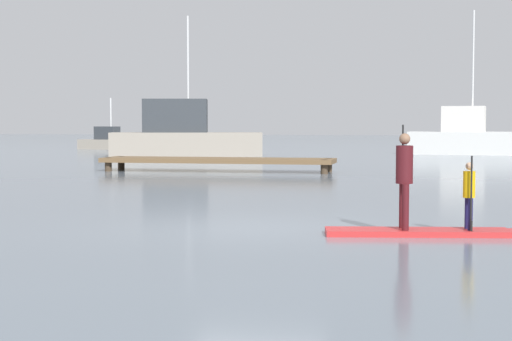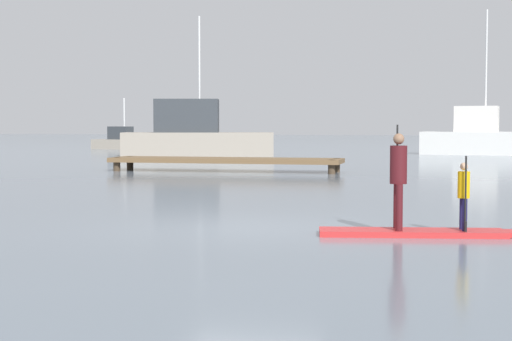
% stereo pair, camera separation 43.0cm
% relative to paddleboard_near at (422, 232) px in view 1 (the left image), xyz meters
% --- Properties ---
extents(ground_plane, '(240.00, 240.00, 0.00)m').
position_rel_paddleboard_near_xyz_m(ground_plane, '(-3.01, 0.30, -0.05)').
color(ground_plane, slate).
extents(paddleboard_near, '(3.38, 1.19, 0.10)m').
position_rel_paddleboard_near_xyz_m(paddleboard_near, '(0.00, 0.00, 0.00)').
color(paddleboard_near, red).
rests_on(paddleboard_near, ground).
extents(paddler_adult, '(0.34, 0.51, 1.80)m').
position_rel_paddleboard_near_xyz_m(paddler_adult, '(-0.31, -0.04, 1.00)').
color(paddler_adult, '#4C1419').
rests_on(paddler_adult, paddleboard_near).
extents(paddler_child_solo, '(0.23, 0.40, 1.28)m').
position_rel_paddleboard_near_xyz_m(paddler_child_solo, '(0.79, 0.12, 0.70)').
color(paddler_child_solo, '#19194C').
rests_on(paddler_child_solo, paddleboard_near).
extents(fishing_boat_white_large, '(8.83, 3.42, 8.87)m').
position_rel_paddleboard_near_xyz_m(fishing_boat_white_large, '(3.28, 37.07, 0.95)').
color(fishing_boat_white_large, silver).
rests_on(fishing_boat_white_large, ground).
extents(fishing_boat_green_midground, '(9.16, 4.34, 8.21)m').
position_rel_paddleboard_near_xyz_m(fishing_boat_green_midground, '(-13.81, 31.19, 1.19)').
color(fishing_boat_green_midground, '#9E9384').
rests_on(fishing_boat_green_midground, ground).
extents(motor_boat_small_navy, '(5.63, 2.62, 3.82)m').
position_rel_paddleboard_near_xyz_m(motor_boat_small_navy, '(-22.68, 41.95, 0.52)').
color(motor_boat_small_navy, '#9E9384').
rests_on(motor_boat_small_navy, ground).
extents(floating_dock, '(9.36, 2.01, 0.54)m').
position_rel_paddleboard_near_xyz_m(floating_dock, '(-8.04, 17.00, 0.39)').
color(floating_dock, brown).
rests_on(floating_dock, ground).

